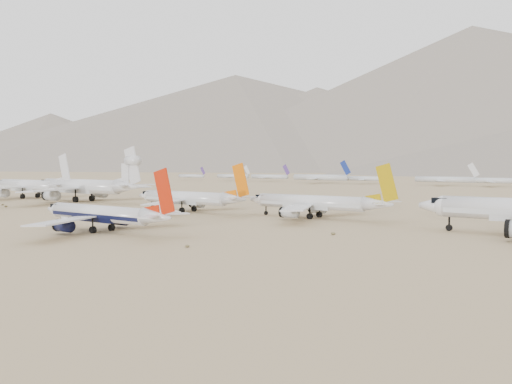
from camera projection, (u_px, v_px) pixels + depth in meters
ground at (93, 237)px, 100.60m from camera, size 7000.00×7000.00×0.00m
main_airliner at (104, 214)px, 107.70m from camera, size 39.68×38.76×14.00m
row2_gold_tail at (316, 203)px, 135.67m from camera, size 42.28×41.35×15.05m
row2_orange_tail at (189, 198)px, 153.75m from camera, size 42.67×41.74×15.22m
row2_white_trijet at (86, 186)px, 197.56m from camera, size 60.69×59.31×21.50m
row2_white_twin at (31, 186)px, 218.63m from camera, size 54.25×53.08×19.38m
desert_scrub at (29, 262)px, 72.61m from camera, size 268.44×121.67×0.67m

